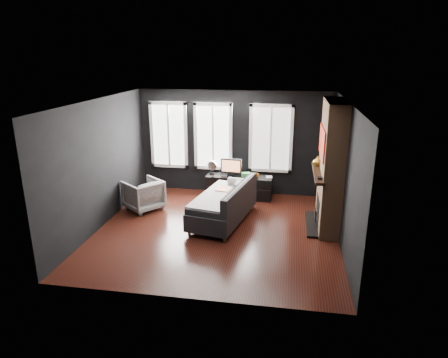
% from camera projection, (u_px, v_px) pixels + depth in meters
% --- Properties ---
extents(floor, '(5.00, 5.00, 0.00)m').
position_uv_depth(floor, '(217.00, 230.00, 8.46)').
color(floor, black).
rests_on(floor, ground).
extents(ceiling, '(5.00, 5.00, 0.00)m').
position_uv_depth(ceiling, '(216.00, 101.00, 7.64)').
color(ceiling, white).
rests_on(ceiling, ground).
extents(wall_back, '(5.00, 0.02, 2.70)m').
position_uv_depth(wall_back, '(234.00, 143.00, 10.40)').
color(wall_back, black).
rests_on(wall_back, ground).
extents(wall_left, '(0.02, 5.00, 2.70)m').
position_uv_depth(wall_left, '(101.00, 164.00, 8.44)').
color(wall_left, black).
rests_on(wall_left, ground).
extents(wall_right, '(0.02, 5.00, 2.70)m').
position_uv_depth(wall_right, '(345.00, 175.00, 7.66)').
color(wall_right, black).
rests_on(wall_right, ground).
extents(windows, '(4.00, 0.16, 1.76)m').
position_uv_depth(windows, '(217.00, 103.00, 10.12)').
color(windows, white).
rests_on(windows, wall_back).
extents(fireplace, '(0.70, 1.62, 2.70)m').
position_uv_depth(fireplace, '(331.00, 166.00, 8.25)').
color(fireplace, '#93724C').
rests_on(fireplace, floor).
extents(sofa, '(1.42, 2.24, 0.90)m').
position_uv_depth(sofa, '(223.00, 202.00, 8.79)').
color(sofa, '#232326').
rests_on(sofa, floor).
extents(stripe_pillow, '(0.13, 0.39, 0.38)m').
position_uv_depth(stripe_pillow, '(238.00, 190.00, 8.96)').
color(stripe_pillow, gray).
rests_on(stripe_pillow, sofa).
extents(armchair, '(1.05, 1.06, 0.80)m').
position_uv_depth(armchair, '(143.00, 193.00, 9.49)').
color(armchair, silver).
rests_on(armchair, floor).
extents(media_console, '(1.70, 0.59, 0.58)m').
position_uv_depth(media_console, '(239.00, 186.00, 10.31)').
color(media_console, black).
rests_on(media_console, floor).
extents(monitor, '(0.56, 0.16, 0.49)m').
position_uv_depth(monitor, '(231.00, 166.00, 10.21)').
color(monitor, black).
rests_on(monitor, media_console).
extents(desk_fan, '(0.29, 0.29, 0.36)m').
position_uv_depth(desk_fan, '(212.00, 167.00, 10.35)').
color(desk_fan, gray).
rests_on(desk_fan, media_console).
extents(mug, '(0.15, 0.13, 0.13)m').
position_uv_depth(mug, '(256.00, 175.00, 10.09)').
color(mug, '#D06C03').
rests_on(mug, media_console).
extents(book, '(0.15, 0.03, 0.20)m').
position_uv_depth(book, '(266.00, 173.00, 10.08)').
color(book, beige).
rests_on(book, media_console).
extents(storage_box, '(0.24, 0.18, 0.11)m').
position_uv_depth(storage_box, '(246.00, 175.00, 10.11)').
color(storage_box, '#2C7D33').
rests_on(storage_box, media_console).
extents(mantel_vase, '(0.23, 0.24, 0.20)m').
position_uv_depth(mantel_vase, '(317.00, 161.00, 8.72)').
color(mantel_vase, '#C98632').
rests_on(mantel_vase, fireplace).
extents(mantel_clock, '(0.14, 0.14, 0.04)m').
position_uv_depth(mantel_clock, '(320.00, 178.00, 7.80)').
color(mantel_clock, black).
rests_on(mantel_clock, fireplace).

